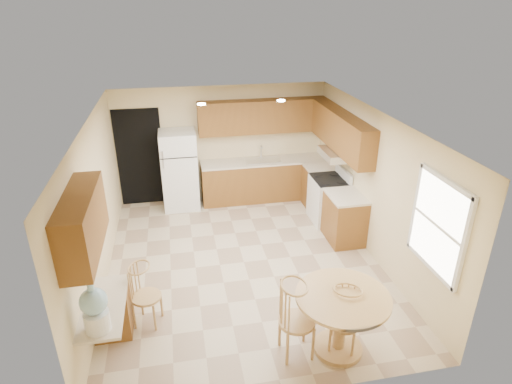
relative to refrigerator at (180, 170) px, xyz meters
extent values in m
plane|color=#C2AE8D|center=(0.95, -2.40, -0.84)|extent=(5.50, 5.50, 0.00)
cube|color=white|center=(0.95, -2.40, 1.66)|extent=(4.50, 5.50, 0.02)
cube|color=beige|center=(0.95, 0.35, 0.41)|extent=(4.50, 0.02, 2.50)
cube|color=beige|center=(0.95, -5.15, 0.41)|extent=(4.50, 0.02, 2.50)
cube|color=beige|center=(-1.30, -2.40, 0.41)|extent=(0.02, 5.50, 2.50)
cube|color=beige|center=(3.20, -2.40, 0.41)|extent=(0.02, 5.50, 2.50)
cube|color=black|center=(-0.80, 0.34, 0.21)|extent=(0.90, 0.02, 2.10)
cube|color=brown|center=(1.83, 0.05, -0.40)|extent=(2.75, 0.60, 0.87)
cube|color=beige|center=(1.83, 0.05, 0.05)|extent=(2.75, 0.63, 0.04)
cube|color=brown|center=(2.90, -0.54, -0.40)|extent=(0.60, 0.59, 0.87)
cube|color=beige|center=(2.90, -0.54, 0.05)|extent=(0.63, 0.59, 0.04)
cube|color=brown|center=(2.90, -2.00, -0.40)|extent=(0.60, 0.80, 0.87)
cube|color=beige|center=(2.90, -2.00, 0.05)|extent=(0.63, 0.80, 0.04)
cube|color=brown|center=(1.83, 0.19, 1.01)|extent=(2.75, 0.33, 0.70)
cube|color=brown|center=(3.04, -1.19, 1.01)|extent=(0.33, 2.42, 0.70)
cube|color=brown|center=(-1.13, -4.00, 1.01)|extent=(0.33, 1.40, 0.70)
cube|color=silver|center=(1.80, 0.05, 0.07)|extent=(0.78, 0.44, 0.01)
cube|color=silver|center=(2.95, -1.22, 0.58)|extent=(0.50, 0.76, 0.14)
cube|color=brown|center=(-1.05, -3.72, -0.48)|extent=(0.48, 0.42, 0.72)
cube|color=beige|center=(-1.05, -4.10, -0.09)|extent=(0.50, 1.20, 0.04)
cube|color=white|center=(3.18, -4.25, 0.66)|extent=(0.05, 1.00, 1.20)
cube|color=white|center=(3.17, -4.25, 1.28)|extent=(0.05, 1.10, 0.06)
cube|color=white|center=(3.17, -4.25, 0.04)|extent=(0.05, 1.10, 0.06)
cube|color=white|center=(3.17, -4.78, 0.66)|extent=(0.05, 0.06, 1.28)
cube|color=white|center=(3.17, -3.72, 0.66)|extent=(0.05, 0.06, 1.28)
cylinder|color=white|center=(0.45, -1.20, 1.65)|extent=(0.14, 0.14, 0.02)
cylinder|color=white|center=(1.85, -1.20, 1.65)|extent=(0.14, 0.14, 0.02)
cube|color=white|center=(0.00, 0.00, 0.00)|extent=(0.74, 0.69, 1.68)
cube|color=black|center=(0.00, -0.35, 0.39)|extent=(0.72, 0.01, 0.02)
cube|color=silver|center=(-0.31, -0.36, 0.30)|extent=(0.03, 0.03, 0.18)
cube|color=silver|center=(-0.31, -0.36, 0.49)|extent=(0.03, 0.03, 0.14)
cube|color=white|center=(2.87, -1.22, -0.39)|extent=(0.65, 0.76, 0.90)
cube|color=black|center=(2.87, -1.22, 0.07)|extent=(0.64, 0.75, 0.02)
cube|color=white|center=(3.15, -1.22, 0.16)|extent=(0.06, 0.76, 0.18)
cylinder|color=tan|center=(1.81, -4.60, -0.80)|extent=(0.63, 0.63, 0.07)
cylinder|color=tan|center=(1.81, -4.60, -0.42)|extent=(0.16, 0.16, 0.77)
cylinder|color=tan|center=(1.81, -4.60, 0.00)|extent=(1.16, 1.16, 0.04)
cylinder|color=tan|center=(1.26, -4.54, -0.34)|extent=(0.47, 0.47, 0.04)
cylinder|color=tan|center=(1.09, -4.37, -0.59)|extent=(0.04, 0.04, 0.50)
cylinder|color=tan|center=(1.42, -4.37, -0.59)|extent=(0.04, 0.04, 0.50)
cylinder|color=tan|center=(1.09, -4.70, -0.59)|extent=(0.04, 0.04, 0.50)
cylinder|color=tan|center=(1.42, -4.70, -0.59)|extent=(0.04, 0.04, 0.50)
cylinder|color=tan|center=(1.86, -4.60, -0.41)|extent=(0.40, 0.40, 0.04)
cylinder|color=tan|center=(1.71, -4.46, -0.62)|extent=(0.03, 0.03, 0.43)
cylinder|color=tan|center=(2.00, -4.46, -0.62)|extent=(0.03, 0.03, 0.43)
cylinder|color=tan|center=(1.71, -4.74, -0.62)|extent=(0.03, 0.03, 0.43)
cylinder|color=tan|center=(2.00, -4.74, -0.62)|extent=(0.03, 0.03, 0.43)
cylinder|color=tan|center=(-0.60, -3.60, -0.41)|extent=(0.40, 0.40, 0.04)
cylinder|color=tan|center=(-0.74, -3.46, -0.62)|extent=(0.03, 0.03, 0.43)
cylinder|color=tan|center=(-0.46, -3.46, -0.62)|extent=(0.03, 0.03, 0.43)
cylinder|color=tan|center=(-0.74, -3.74, -0.62)|extent=(0.03, 0.03, 0.43)
cylinder|color=tan|center=(-0.46, -3.74, -0.62)|extent=(0.03, 0.03, 0.43)
cylinder|color=white|center=(-1.05, -4.52, 0.05)|extent=(0.28, 0.28, 0.24)
sphere|color=#97CDEA|center=(-1.05, -4.52, 0.32)|extent=(0.30, 0.30, 0.30)
cylinder|color=#97CDEA|center=(-1.05, -4.52, 0.51)|extent=(0.08, 0.08, 0.09)
camera|label=1|loc=(-0.04, -8.50, 3.33)|focal=30.00mm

